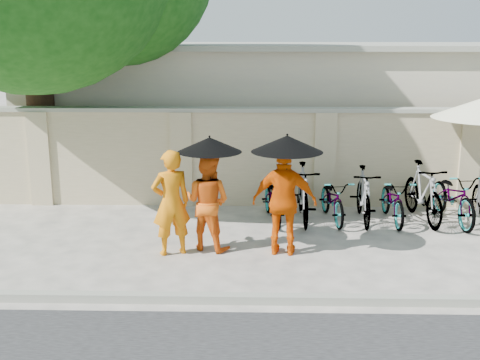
{
  "coord_description": "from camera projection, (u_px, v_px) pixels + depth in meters",
  "views": [
    {
      "loc": [
        0.54,
        -9.26,
        3.57
      ],
      "look_at": [
        0.28,
        0.87,
        1.1
      ],
      "focal_mm": 45.0,
      "sensor_mm": 36.0,
      "label": 1
    }
  ],
  "objects": [
    {
      "name": "bike_5",
      "position": [
        423.0,
        192.0,
        11.65
      ],
      "size": [
        0.75,
        1.96,
        1.15
      ],
      "primitive_type": "imported",
      "rotation": [
        0.0,
        0.0,
        0.11
      ],
      "color": "#9F9F9F",
      "rests_on": "ground"
    },
    {
      "name": "monk_left",
      "position": [
        171.0,
        203.0,
        9.83
      ],
      "size": [
        0.76,
        0.64,
        1.76
      ],
      "primitive_type": "imported",
      "rotation": [
        0.0,
        0.0,
        3.54
      ],
      "color": "orange",
      "rests_on": "ground"
    },
    {
      "name": "bike_6",
      "position": [
        454.0,
        197.0,
        11.6
      ],
      "size": [
        0.86,
        2.0,
        1.02
      ],
      "primitive_type": "imported",
      "rotation": [
        0.0,
        0.0,
        0.1
      ],
      "color": "#9F9F9F",
      "rests_on": "ground"
    },
    {
      "name": "bike_3",
      "position": [
        364.0,
        195.0,
        11.61
      ],
      "size": [
        0.57,
        1.79,
        1.06
      ],
      "primitive_type": "imported",
      "rotation": [
        0.0,
        0.0,
        -0.04
      ],
      "color": "#9F9F9F",
      "rests_on": "ground"
    },
    {
      "name": "monk_center",
      "position": [
        208.0,
        202.0,
        10.08
      ],
      "size": [
        0.99,
        0.9,
        1.65
      ],
      "primitive_type": "imported",
      "rotation": [
        0.0,
        0.0,
        2.72
      ],
      "color": "#E55D11",
      "rests_on": "ground"
    },
    {
      "name": "compound_wall",
      "position": [
        277.0,
        159.0,
        12.7
      ],
      "size": [
        20.0,
        0.3,
        2.0
      ],
      "primitive_type": "cube",
      "color": "#C6B58E",
      "rests_on": "ground"
    },
    {
      "name": "parasol_right",
      "position": [
        287.0,
        144.0,
        9.51
      ],
      "size": [
        1.15,
        1.15,
        0.99
      ],
      "color": "black",
      "rests_on": "ground"
    },
    {
      "name": "parasol_center",
      "position": [
        210.0,
        145.0,
        9.77
      ],
      "size": [
        1.06,
        1.06,
        1.0
      ],
      "color": "black",
      "rests_on": "ground"
    },
    {
      "name": "monk_right",
      "position": [
        284.0,
        202.0,
        9.82
      ],
      "size": [
        1.1,
        0.57,
        1.8
      ],
      "primitive_type": "imported",
      "rotation": [
        0.0,
        0.0,
        3.01
      ],
      "color": "#DA5003",
      "rests_on": "ground"
    },
    {
      "name": "ground",
      "position": [
        221.0,
        258.0,
        9.85
      ],
      "size": [
        80.0,
        80.0,
        0.0
      ],
      "primitive_type": "plane",
      "color": "beige"
    },
    {
      "name": "bike_2",
      "position": [
        333.0,
        200.0,
        11.71
      ],
      "size": [
        0.77,
        1.69,
        0.86
      ],
      "primitive_type": "imported",
      "rotation": [
        0.0,
        0.0,
        0.13
      ],
      "color": "#9F9F9F",
      "rests_on": "ground"
    },
    {
      "name": "building_behind",
      "position": [
        309.0,
        109.0,
        16.23
      ],
      "size": [
        14.0,
        6.0,
        3.2
      ],
      "primitive_type": "cube",
      "color": "#B8AF9A",
      "rests_on": "ground"
    },
    {
      "name": "bike_1",
      "position": [
        303.0,
        193.0,
        11.65
      ],
      "size": [
        0.54,
        1.86,
        1.12
      ],
      "primitive_type": "imported",
      "rotation": [
        0.0,
        0.0,
        0.01
      ],
      "color": "#9F9F9F",
      "rests_on": "ground"
    },
    {
      "name": "bike_4",
      "position": [
        393.0,
        200.0,
        11.64
      ],
      "size": [
        0.61,
        1.68,
        0.88
      ],
      "primitive_type": "imported",
      "rotation": [
        0.0,
        0.0,
        0.02
      ],
      "color": "#9F9F9F",
      "rests_on": "ground"
    },
    {
      "name": "bike_0",
      "position": [
        273.0,
        199.0,
        11.69
      ],
      "size": [
        0.82,
        1.76,
        0.89
      ],
      "primitive_type": "imported",
      "rotation": [
        0.0,
        0.0,
        0.14
      ],
      "color": "#9F9F9F",
      "rests_on": "ground"
    },
    {
      "name": "kerb",
      "position": [
        215.0,
        298.0,
        8.19
      ],
      "size": [
        40.0,
        0.16,
        0.12
      ],
      "primitive_type": "cube",
      "color": "gray",
      "rests_on": "ground"
    }
  ]
}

